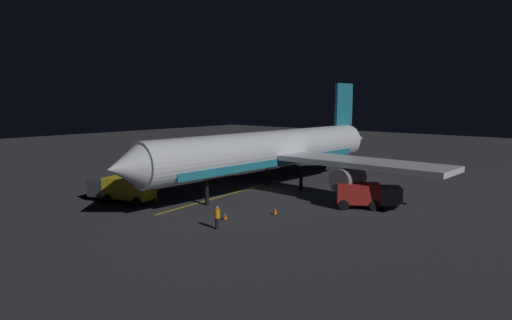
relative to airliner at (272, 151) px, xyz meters
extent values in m
cube|color=#2F2F34|center=(0.02, 0.61, -4.27)|extent=(180.00, 180.00, 0.20)
cube|color=gold|center=(2.05, 4.61, -4.17)|extent=(2.28, 19.66, 0.01)
cylinder|color=silver|center=(0.02, 0.61, 0.19)|extent=(5.04, 31.20, 3.93)
cube|color=teal|center=(0.02, 0.61, -0.89)|extent=(4.68, 26.54, 0.71)
cone|color=silver|center=(0.63, 17.32, 0.19)|extent=(3.96, 3.28, 3.85)
cone|color=silver|center=(-0.60, -16.69, 0.19)|extent=(3.70, 4.83, 3.53)
cube|color=teal|center=(-0.50, -13.92, 4.77)|extent=(0.49, 3.61, 5.22)
cube|color=silver|center=(-10.11, -0.58, -0.39)|extent=(16.40, 5.38, 0.50)
cylinder|color=slate|center=(-9.25, 0.59, -1.79)|extent=(2.21, 3.27, 2.10)
cube|color=silver|center=(10.04, -1.31, -0.39)|extent=(16.40, 5.38, 0.50)
cylinder|color=slate|center=(9.27, -0.08, -1.79)|extent=(2.21, 3.27, 2.10)
cylinder|color=black|center=(0.33, 9.15, -2.97)|extent=(0.37, 0.37, 2.40)
cylinder|color=black|center=(-2.42, -1.86, -2.97)|extent=(0.37, 0.37, 2.40)
cylinder|color=black|center=(2.28, -2.03, -2.97)|extent=(0.37, 0.37, 2.40)
cube|color=gold|center=(6.54, 13.17, -2.78)|extent=(5.08, 3.44, 1.88)
cube|color=#38383D|center=(9.61, 14.17, -2.97)|extent=(2.33, 2.45, 1.50)
cylinder|color=black|center=(8.09, 13.68, -3.72)|extent=(1.57, 2.48, 0.90)
cylinder|color=black|center=(4.98, 12.67, -3.72)|extent=(1.57, 2.48, 0.90)
cube|color=maroon|center=(-10.64, 1.22, -2.86)|extent=(4.27, 3.81, 1.73)
cube|color=#38383D|center=(-12.95, -0.31, -2.97)|extent=(2.60, 2.66, 1.50)
cylinder|color=black|center=(-11.73, 0.50, -3.72)|extent=(2.02, 2.42, 0.90)
cylinder|color=black|center=(-9.55, 1.94, -3.72)|extent=(2.02, 2.42, 0.90)
cylinder|color=black|center=(-5.84, 13.97, -3.75)|extent=(0.32, 0.32, 0.85)
cylinder|color=orange|center=(-5.84, 13.97, -3.00)|extent=(0.40, 0.40, 0.65)
sphere|color=tan|center=(-5.84, 13.97, -2.55)|extent=(0.24, 0.24, 0.24)
cone|color=#EA590F|center=(6.40, 11.12, -3.90)|extent=(0.36, 0.36, 0.55)
cube|color=black|center=(6.40, 11.12, -4.16)|extent=(0.50, 0.50, 0.03)
cone|color=#EA590F|center=(4.98, 11.27, -3.90)|extent=(0.36, 0.36, 0.55)
cube|color=black|center=(4.98, 11.27, -4.16)|extent=(0.50, 0.50, 0.03)
cone|color=#EA590F|center=(-6.50, 7.83, -3.90)|extent=(0.36, 0.36, 0.55)
cube|color=black|center=(-6.50, 7.83, -4.16)|extent=(0.50, 0.50, 0.03)
cone|color=#EA590F|center=(-4.45, 11.70, -3.90)|extent=(0.36, 0.36, 0.55)
cube|color=black|center=(-4.45, 11.70, -4.16)|extent=(0.50, 0.50, 0.03)
camera|label=1|loc=(-28.89, 36.75, 5.34)|focal=31.50mm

